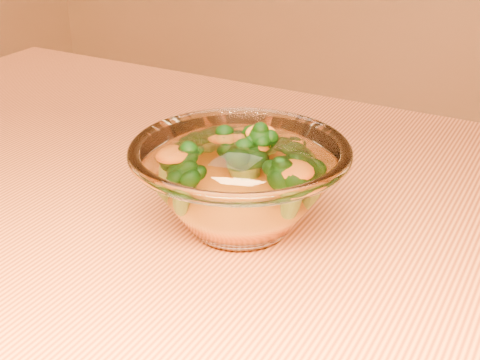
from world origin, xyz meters
name	(u,v)px	position (x,y,z in m)	size (l,w,h in m)	color
table	(212,324)	(0.00, 0.00, 0.65)	(1.20, 0.80, 0.75)	#E08243
glass_bowl	(240,184)	(0.02, 0.02, 0.79)	(0.19, 0.19, 0.09)	white
cheese_sauce	(240,202)	(0.02, 0.02, 0.78)	(0.11, 0.11, 0.03)	orange
broccoli_heap	(241,164)	(0.01, 0.04, 0.81)	(0.13, 0.12, 0.07)	black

